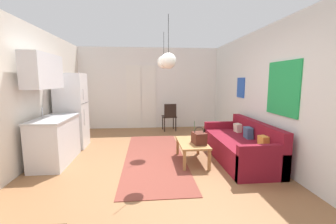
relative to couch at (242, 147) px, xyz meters
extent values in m
cube|color=#8E603D|center=(-1.79, -0.55, -0.32)|extent=(5.10, 8.28, 0.10)
cube|color=white|center=(-1.79, 3.34, 1.05)|extent=(4.70, 0.10, 2.65)
cube|color=white|center=(-2.30, 3.28, 0.74)|extent=(0.47, 0.02, 2.01)
cube|color=white|center=(-1.81, 3.28, 0.74)|extent=(0.47, 0.02, 2.01)
cube|color=white|center=(-2.06, 3.28, 1.77)|extent=(1.04, 0.03, 0.06)
cube|color=silver|center=(0.51, -0.55, 1.05)|extent=(0.10, 7.88, 2.65)
cube|color=green|center=(0.45, -0.51, 1.18)|extent=(0.02, 0.90, 0.93)
cube|color=blue|center=(0.45, 1.21, 1.14)|extent=(0.02, 0.41, 0.49)
cube|color=silver|center=(-4.09, -0.55, 1.05)|extent=(0.10, 7.88, 2.65)
cube|color=red|center=(-4.03, 0.41, 1.44)|extent=(0.02, 0.32, 0.40)
cube|color=brown|center=(-1.73, 0.35, -0.26)|extent=(1.19, 3.42, 0.01)
cube|color=maroon|center=(-0.08, 0.00, -0.05)|extent=(0.86, 2.05, 0.44)
cube|color=maroon|center=(0.28, 0.00, 0.12)|extent=(0.15, 2.05, 0.78)
cube|color=maroon|center=(-0.08, -0.97, 0.03)|extent=(0.86, 0.11, 0.60)
cube|color=maroon|center=(-0.08, 0.97, 0.03)|extent=(0.86, 0.11, 0.60)
cube|color=gold|center=(0.14, -0.55, 0.27)|extent=(0.14, 0.19, 0.19)
cube|color=#3D5B7F|center=(0.13, 0.02, 0.28)|extent=(0.14, 0.23, 0.23)
cube|color=beige|center=(0.14, 0.56, 0.27)|extent=(0.15, 0.20, 0.20)
cube|color=#A87542|center=(-1.01, 0.01, 0.11)|extent=(0.53, 0.96, 0.04)
cube|color=#A87542|center=(-1.23, -0.43, -0.09)|extent=(0.05, 0.05, 0.37)
cube|color=#A87542|center=(-0.79, -0.43, -0.09)|extent=(0.05, 0.05, 0.37)
cube|color=#A87542|center=(-1.23, 0.45, -0.09)|extent=(0.05, 0.05, 0.37)
cube|color=#A87542|center=(-0.79, 0.45, -0.09)|extent=(0.05, 0.05, 0.37)
cylinder|color=beige|center=(-0.95, 0.08, 0.22)|extent=(0.09, 0.09, 0.18)
cylinder|color=#477F42|center=(-0.95, 0.08, 0.42)|extent=(0.01, 0.01, 0.22)
cube|color=#512319|center=(-0.91, -0.13, 0.24)|extent=(0.26, 0.31, 0.22)
torus|color=black|center=(-0.91, -0.13, 0.37)|extent=(0.18, 0.01, 0.18)
cube|color=white|center=(-3.65, 1.26, 0.61)|extent=(0.62, 0.64, 1.75)
cube|color=#4C4C51|center=(-3.34, 1.26, 0.79)|extent=(0.01, 0.61, 0.01)
cylinder|color=#B7BABF|center=(-3.32, 1.09, 1.00)|extent=(0.02, 0.02, 0.25)
cylinder|color=#B7BABF|center=(-3.32, 1.09, 0.48)|extent=(0.02, 0.02, 0.39)
cube|color=silver|center=(-3.65, 0.22, 0.16)|extent=(0.57, 1.21, 0.85)
cube|color=#B7BABF|center=(-3.65, 0.22, 0.60)|extent=(0.60, 1.24, 0.03)
cube|color=#999BA0|center=(-3.65, 0.29, 0.55)|extent=(0.36, 0.40, 0.10)
cylinder|color=#B7BABF|center=(-3.88, 0.29, 0.71)|extent=(0.02, 0.02, 0.20)
cube|color=silver|center=(-3.78, 0.22, 1.48)|extent=(0.32, 1.09, 0.64)
cylinder|color=black|center=(-1.02, 3.00, -0.05)|extent=(0.03, 0.03, 0.44)
cylinder|color=black|center=(-1.38, 2.96, -0.05)|extent=(0.03, 0.03, 0.44)
cylinder|color=black|center=(-0.99, 2.66, -0.05)|extent=(0.03, 0.03, 0.44)
cylinder|color=black|center=(-1.34, 2.63, -0.05)|extent=(0.03, 0.03, 0.44)
cube|color=black|center=(-1.18, 2.81, 0.18)|extent=(0.46, 0.44, 0.04)
cube|color=black|center=(-1.16, 2.63, 0.39)|extent=(0.38, 0.07, 0.41)
cylinder|color=black|center=(-1.52, -0.41, 2.07)|extent=(0.01, 0.01, 0.61)
sphere|color=white|center=(-1.52, -0.41, 1.64)|extent=(0.26, 0.26, 0.26)
cylinder|color=black|center=(-1.49, 0.96, 2.13)|extent=(0.01, 0.01, 0.50)
sphere|color=white|center=(-1.49, 0.96, 1.73)|extent=(0.29, 0.29, 0.29)
camera|label=1|loc=(-1.88, -4.15, 1.32)|focal=23.87mm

